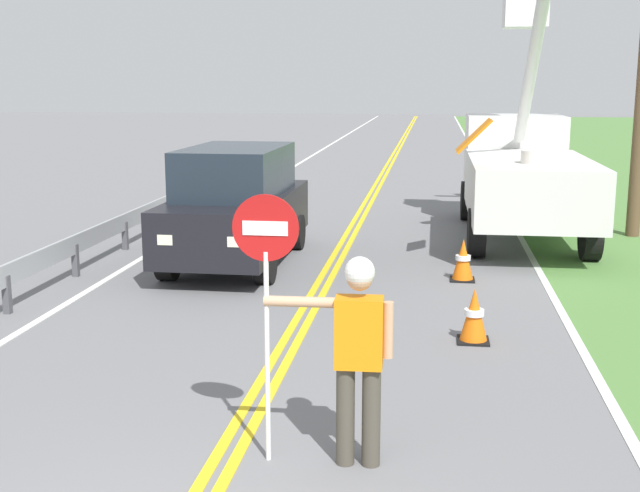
{
  "coord_description": "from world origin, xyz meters",
  "views": [
    {
      "loc": [
        1.73,
        -4.24,
        3.23
      ],
      "look_at": [
        0.34,
        5.84,
        1.2
      ],
      "focal_mm": 46.29,
      "sensor_mm": 36.0,
      "label": 1
    }
  ],
  "objects_px": {
    "utility_bucket_truck": "(521,169)",
    "traffic_cone_mid": "(463,261)",
    "stop_sign_paddle": "(266,268)",
    "traffic_cone_lead": "(474,316)",
    "flagger_worker": "(358,348)",
    "oncoming_suv_nearest": "(236,205)"
  },
  "relations": [
    {
      "from": "utility_bucket_truck",
      "to": "traffic_cone_lead",
      "type": "relative_size",
      "value": 9.73
    },
    {
      "from": "flagger_worker",
      "to": "stop_sign_paddle",
      "type": "relative_size",
      "value": 0.78
    },
    {
      "from": "oncoming_suv_nearest",
      "to": "traffic_cone_mid",
      "type": "bearing_deg",
      "value": -10.99
    },
    {
      "from": "stop_sign_paddle",
      "to": "traffic_cone_mid",
      "type": "relative_size",
      "value": 3.33
    },
    {
      "from": "stop_sign_paddle",
      "to": "utility_bucket_truck",
      "type": "xyz_separation_m",
      "value": [
        3.22,
        11.38,
        -0.3
      ]
    },
    {
      "from": "traffic_cone_mid",
      "to": "stop_sign_paddle",
      "type": "bearing_deg",
      "value": -105.25
    },
    {
      "from": "stop_sign_paddle",
      "to": "oncoming_suv_nearest",
      "type": "distance_m",
      "value": 8.0
    },
    {
      "from": "flagger_worker",
      "to": "traffic_cone_lead",
      "type": "xyz_separation_m",
      "value": [
        1.15,
        3.59,
        -0.71
      ]
    },
    {
      "from": "flagger_worker",
      "to": "oncoming_suv_nearest",
      "type": "bearing_deg",
      "value": 110.61
    },
    {
      "from": "flagger_worker",
      "to": "utility_bucket_truck",
      "type": "bearing_deg",
      "value": 77.83
    },
    {
      "from": "utility_bucket_truck",
      "to": "oncoming_suv_nearest",
      "type": "xyz_separation_m",
      "value": [
        -5.33,
        -3.69,
        -0.34
      ]
    },
    {
      "from": "stop_sign_paddle",
      "to": "traffic_cone_lead",
      "type": "xyz_separation_m",
      "value": [
        1.92,
        3.61,
        -1.37
      ]
    },
    {
      "from": "flagger_worker",
      "to": "stop_sign_paddle",
      "type": "distance_m",
      "value": 1.02
    },
    {
      "from": "stop_sign_paddle",
      "to": "traffic_cone_lead",
      "type": "relative_size",
      "value": 3.33
    },
    {
      "from": "utility_bucket_truck",
      "to": "oncoming_suv_nearest",
      "type": "bearing_deg",
      "value": -145.32
    },
    {
      "from": "stop_sign_paddle",
      "to": "traffic_cone_mid",
      "type": "bearing_deg",
      "value": 74.75
    },
    {
      "from": "oncoming_suv_nearest",
      "to": "traffic_cone_mid",
      "type": "relative_size",
      "value": 6.61
    },
    {
      "from": "stop_sign_paddle",
      "to": "traffic_cone_lead",
      "type": "distance_m",
      "value": 4.31
    },
    {
      "from": "oncoming_suv_nearest",
      "to": "traffic_cone_mid",
      "type": "xyz_separation_m",
      "value": [
        4.0,
        -0.78,
        -0.72
      ]
    },
    {
      "from": "oncoming_suv_nearest",
      "to": "traffic_cone_mid",
      "type": "distance_m",
      "value": 4.14
    },
    {
      "from": "flagger_worker",
      "to": "traffic_cone_lead",
      "type": "height_order",
      "value": "flagger_worker"
    },
    {
      "from": "utility_bucket_truck",
      "to": "traffic_cone_mid",
      "type": "distance_m",
      "value": 4.78
    }
  ]
}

